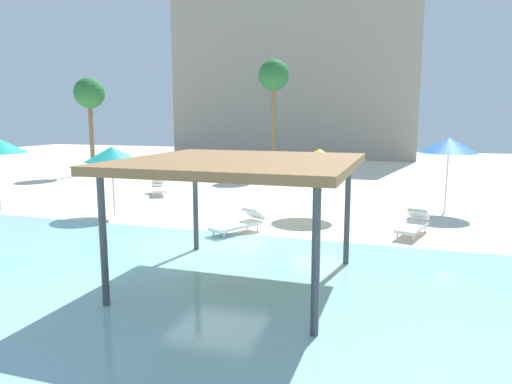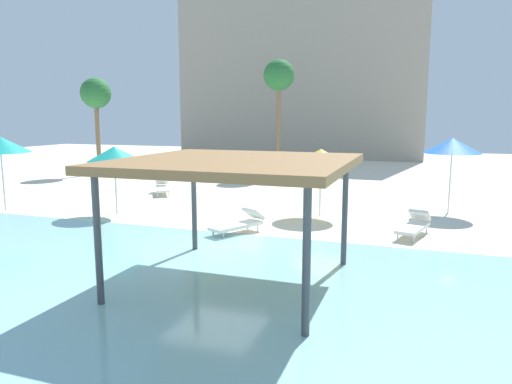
{
  "view_description": "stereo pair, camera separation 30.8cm",
  "coord_description": "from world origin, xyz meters",
  "px_view_note": "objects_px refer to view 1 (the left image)",
  "views": [
    {
      "loc": [
        4.98,
        -11.86,
        3.64
      ],
      "look_at": [
        0.48,
        2.0,
        1.3
      ],
      "focal_mm": 33.04,
      "sensor_mm": 36.0,
      "label": 1
    },
    {
      "loc": [
        5.28,
        -11.77,
        3.64
      ],
      "look_at": [
        0.48,
        2.0,
        1.3
      ],
      "focal_mm": 33.04,
      "sensor_mm": 36.0,
      "label": 2
    }
  ],
  "objects_px": {
    "lounge_chair_2": "(240,223)",
    "palm_tree_2": "(274,78)",
    "beach_umbrella_blue_0": "(449,145)",
    "lounge_chair_0": "(413,224)",
    "lounge_chair_4": "(159,187)",
    "shade_pavilion": "(240,166)",
    "beach_umbrella_yellow_3": "(319,157)",
    "palm_tree_0": "(89,95)",
    "beach_umbrella_teal_1": "(112,154)"
  },
  "relations": [
    {
      "from": "lounge_chair_4",
      "to": "beach_umbrella_yellow_3",
      "type": "bearing_deg",
      "value": 40.73
    },
    {
      "from": "shade_pavilion",
      "to": "palm_tree_0",
      "type": "bearing_deg",
      "value": 134.74
    },
    {
      "from": "lounge_chair_2",
      "to": "lounge_chair_4",
      "type": "distance_m",
      "value": 8.63
    },
    {
      "from": "lounge_chair_2",
      "to": "beach_umbrella_teal_1",
      "type": "bearing_deg",
      "value": -75.5
    },
    {
      "from": "shade_pavilion",
      "to": "lounge_chair_2",
      "type": "xyz_separation_m",
      "value": [
        -1.56,
        4.25,
        -2.27
      ]
    },
    {
      "from": "beach_umbrella_blue_0",
      "to": "lounge_chair_2",
      "type": "xyz_separation_m",
      "value": [
        -6.37,
        -5.59,
        -2.23
      ]
    },
    {
      "from": "beach_umbrella_blue_0",
      "to": "lounge_chair_4",
      "type": "relative_size",
      "value": 1.48
    },
    {
      "from": "beach_umbrella_yellow_3",
      "to": "lounge_chair_0",
      "type": "bearing_deg",
      "value": -29.06
    },
    {
      "from": "palm_tree_0",
      "to": "lounge_chair_4",
      "type": "bearing_deg",
      "value": -35.69
    },
    {
      "from": "lounge_chair_4",
      "to": "palm_tree_0",
      "type": "xyz_separation_m",
      "value": [
        -7.92,
        5.69,
        4.63
      ]
    },
    {
      "from": "beach_umbrella_blue_0",
      "to": "beach_umbrella_yellow_3",
      "type": "xyz_separation_m",
      "value": [
        -4.52,
        -2.2,
        -0.37
      ]
    },
    {
      "from": "shade_pavilion",
      "to": "palm_tree_2",
      "type": "relative_size",
      "value": 0.67
    },
    {
      "from": "lounge_chair_4",
      "to": "palm_tree_2",
      "type": "bearing_deg",
      "value": 129.11
    },
    {
      "from": "beach_umbrella_blue_0",
      "to": "lounge_chair_0",
      "type": "distance_m",
      "value": 4.78
    },
    {
      "from": "lounge_chair_2",
      "to": "lounge_chair_4",
      "type": "height_order",
      "value": "same"
    },
    {
      "from": "shade_pavilion",
      "to": "lounge_chair_0",
      "type": "relative_size",
      "value": 2.4
    },
    {
      "from": "palm_tree_0",
      "to": "palm_tree_2",
      "type": "distance_m",
      "value": 11.52
    },
    {
      "from": "lounge_chair_2",
      "to": "lounge_chair_0",
      "type": "bearing_deg",
      "value": 133.52
    },
    {
      "from": "shade_pavilion",
      "to": "beach_umbrella_teal_1",
      "type": "bearing_deg",
      "value": 142.06
    },
    {
      "from": "beach_umbrella_yellow_3",
      "to": "lounge_chair_4",
      "type": "distance_m",
      "value": 8.7
    },
    {
      "from": "lounge_chair_0",
      "to": "beach_umbrella_teal_1",
      "type": "bearing_deg",
      "value": -73.66
    },
    {
      "from": "beach_umbrella_yellow_3",
      "to": "palm_tree_0",
      "type": "relative_size",
      "value": 0.41
    },
    {
      "from": "beach_umbrella_teal_1",
      "to": "beach_umbrella_yellow_3",
      "type": "distance_m",
      "value": 7.62
    },
    {
      "from": "lounge_chair_0",
      "to": "lounge_chair_2",
      "type": "bearing_deg",
      "value": -58.91
    },
    {
      "from": "beach_umbrella_yellow_3",
      "to": "lounge_chair_4",
      "type": "bearing_deg",
      "value": 162.54
    },
    {
      "from": "beach_umbrella_blue_0",
      "to": "palm_tree_2",
      "type": "bearing_deg",
      "value": 135.75
    },
    {
      "from": "beach_umbrella_yellow_3",
      "to": "lounge_chair_0",
      "type": "xyz_separation_m",
      "value": [
        3.34,
        -1.86,
        -1.86
      ]
    },
    {
      "from": "beach_umbrella_blue_0",
      "to": "lounge_chair_0",
      "type": "bearing_deg",
      "value": -106.2
    },
    {
      "from": "beach_umbrella_blue_0",
      "to": "palm_tree_0",
      "type": "bearing_deg",
      "value": 163.63
    },
    {
      "from": "lounge_chair_0",
      "to": "lounge_chair_4",
      "type": "xyz_separation_m",
      "value": [
        -11.45,
        4.41,
        0.0
      ]
    },
    {
      "from": "palm_tree_0",
      "to": "palm_tree_2",
      "type": "bearing_deg",
      "value": 16.46
    },
    {
      "from": "lounge_chair_2",
      "to": "lounge_chair_4",
      "type": "xyz_separation_m",
      "value": [
        -6.26,
        5.94,
        0.0
      ]
    },
    {
      "from": "lounge_chair_0",
      "to": "palm_tree_2",
      "type": "bearing_deg",
      "value": -133.3
    },
    {
      "from": "beach_umbrella_blue_0",
      "to": "palm_tree_0",
      "type": "relative_size",
      "value": 0.47
    },
    {
      "from": "lounge_chair_0",
      "to": "palm_tree_0",
      "type": "height_order",
      "value": "palm_tree_0"
    },
    {
      "from": "beach_umbrella_yellow_3",
      "to": "lounge_chair_4",
      "type": "height_order",
      "value": "beach_umbrella_yellow_3"
    },
    {
      "from": "lounge_chair_2",
      "to": "palm_tree_2",
      "type": "distance_m",
      "value": 16.22
    },
    {
      "from": "lounge_chair_0",
      "to": "lounge_chair_4",
      "type": "height_order",
      "value": "same"
    },
    {
      "from": "beach_umbrella_blue_0",
      "to": "palm_tree_0",
      "type": "height_order",
      "value": "palm_tree_0"
    },
    {
      "from": "beach_umbrella_blue_0",
      "to": "palm_tree_2",
      "type": "xyz_separation_m",
      "value": [
        -9.54,
        9.29,
        3.39
      ]
    },
    {
      "from": "beach_umbrella_teal_1",
      "to": "shade_pavilion",
      "type": "bearing_deg",
      "value": -37.94
    },
    {
      "from": "lounge_chair_0",
      "to": "lounge_chair_4",
      "type": "bearing_deg",
      "value": -96.4
    },
    {
      "from": "beach_umbrella_yellow_3",
      "to": "lounge_chair_2",
      "type": "distance_m",
      "value": 4.29
    },
    {
      "from": "beach_umbrella_teal_1",
      "to": "lounge_chair_4",
      "type": "relative_size",
      "value": 1.32
    },
    {
      "from": "beach_umbrella_blue_0",
      "to": "beach_umbrella_yellow_3",
      "type": "bearing_deg",
      "value": -154.06
    },
    {
      "from": "beach_umbrella_yellow_3",
      "to": "lounge_chair_4",
      "type": "relative_size",
      "value": 1.29
    },
    {
      "from": "beach_umbrella_teal_1",
      "to": "lounge_chair_0",
      "type": "relative_size",
      "value": 1.28
    },
    {
      "from": "beach_umbrella_teal_1",
      "to": "beach_umbrella_yellow_3",
      "type": "relative_size",
      "value": 1.03
    },
    {
      "from": "beach_umbrella_teal_1",
      "to": "lounge_chair_0",
      "type": "xyz_separation_m",
      "value": [
        10.65,
        0.31,
        -1.94
      ]
    },
    {
      "from": "shade_pavilion",
      "to": "beach_umbrella_blue_0",
      "type": "distance_m",
      "value": 10.95
    }
  ]
}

